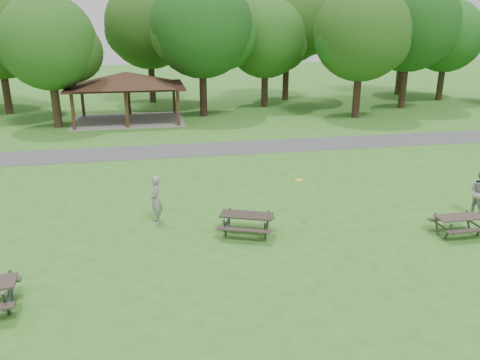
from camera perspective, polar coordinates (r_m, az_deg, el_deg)
name	(u,v)px	position (r m, az deg, el deg)	size (l,w,h in m)	color
ground	(233,259)	(15.18, -0.86, -9.60)	(160.00, 160.00, 0.00)	#327220
asphalt_path	(192,150)	(28.21, -5.86, 3.68)	(120.00, 3.20, 0.02)	#464649
pavilion	(126,81)	(37.46, -13.71, 11.65)	(8.60, 7.01, 3.76)	#352213
tree_row_d	(50,45)	(36.36, -22.15, 14.96)	(6.93, 6.60, 9.27)	#312315
tree_row_e	(203,30)	(38.48, -4.54, 17.82)	(8.40, 8.00, 11.02)	black
tree_row_f	(266,40)	(43.03, 3.22, 16.64)	(7.35, 7.00, 9.55)	black
tree_row_g	(362,36)	(38.87, 14.69, 16.64)	(7.77, 7.40, 10.25)	black
tree_row_h	(411,26)	(44.75, 20.09, 17.20)	(8.61, 8.20, 11.37)	#2F1F15
tree_row_i	(447,38)	(50.91, 23.93, 15.51)	(7.14, 6.80, 9.52)	black
tree_deep_b	(150,28)	(46.23, -10.92, 17.77)	(8.40, 8.00, 11.13)	black
tree_deep_c	(288,21)	(47.18, 5.93, 18.68)	(8.82, 8.40, 11.90)	black
tree_deep_d	(405,26)	(53.68, 19.48, 17.29)	(8.40, 8.00, 11.27)	black
picnic_table_middle	(247,219)	(16.59, 0.82, -4.79)	(2.26, 2.05, 0.80)	black
picnic_table_far	(459,221)	(18.33, 25.16, -4.53)	(1.67, 1.36, 0.72)	#322A24
frisbee_in_flight	(299,180)	(17.70, 7.18, 0.02)	(0.35, 0.35, 0.02)	yellow
frisbee_thrower	(156,200)	(17.74, -10.22, -2.38)	(0.67, 0.44, 1.84)	gray
frisbee_catcher	(480,192)	(20.48, 27.26, -1.34)	(0.90, 0.70, 1.86)	#969698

